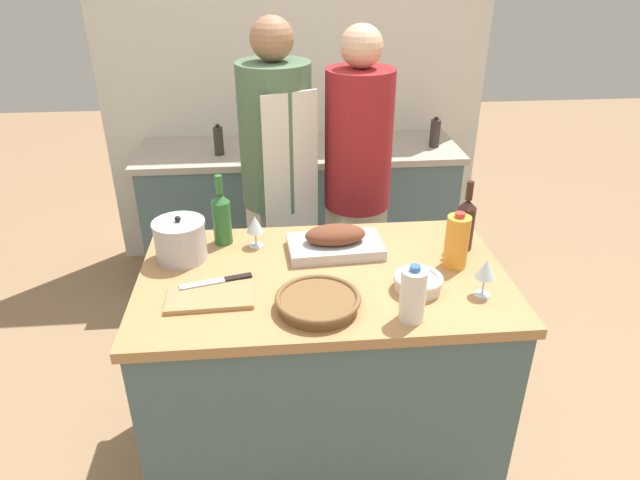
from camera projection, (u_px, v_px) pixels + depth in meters
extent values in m
plane|color=#9E7A56|center=(322.00, 447.00, 2.59)|extent=(12.00, 12.00, 0.00)
cube|color=#4C666B|center=(323.00, 372.00, 2.38)|extent=(1.35, 0.80, 0.88)
cube|color=#B27F4C|center=(323.00, 278.00, 2.17)|extent=(1.39, 0.83, 0.04)
cube|color=#4C666B|center=(300.00, 215.00, 3.79)|extent=(1.95, 0.58, 0.85)
cube|color=#ADA393|center=(299.00, 151.00, 3.58)|extent=(2.01, 0.60, 0.04)
cube|color=silver|center=(295.00, 73.00, 3.70)|extent=(2.51, 0.10, 2.55)
cube|color=#BCBCC1|center=(335.00, 247.00, 2.30)|extent=(0.39, 0.24, 0.04)
ellipsoid|color=brown|center=(335.00, 235.00, 2.28)|extent=(0.25, 0.15, 0.08)
cylinder|color=brown|center=(318.00, 303.00, 1.95)|extent=(0.27, 0.27, 0.04)
torus|color=brown|center=(318.00, 298.00, 1.94)|extent=(0.30, 0.30, 0.02)
cube|color=#AD7F51|center=(210.00, 297.00, 2.00)|extent=(0.31, 0.18, 0.02)
cylinder|color=#B7B7BC|center=(181.00, 242.00, 2.23)|extent=(0.20, 0.20, 0.15)
cylinder|color=#B7B7BC|center=(178.00, 223.00, 2.19)|extent=(0.20, 0.20, 0.01)
sphere|color=black|center=(178.00, 219.00, 2.18)|extent=(0.02, 0.02, 0.02)
cylinder|color=beige|center=(418.00, 284.00, 2.05)|extent=(0.17, 0.17, 0.05)
torus|color=beige|center=(418.00, 278.00, 2.04)|extent=(0.18, 0.18, 0.02)
cylinder|color=orange|center=(457.00, 242.00, 2.16)|extent=(0.09, 0.09, 0.21)
cylinder|color=red|center=(460.00, 215.00, 2.11)|extent=(0.04, 0.04, 0.02)
cylinder|color=white|center=(413.00, 295.00, 1.86)|extent=(0.09, 0.09, 0.19)
cylinder|color=#3360B2|center=(415.00, 268.00, 1.81)|extent=(0.04, 0.04, 0.02)
cylinder|color=#28662D|center=(222.00, 222.00, 2.34)|extent=(0.08, 0.08, 0.18)
cone|color=#28662D|center=(220.00, 198.00, 2.29)|extent=(0.08, 0.08, 0.04)
cylinder|color=#28662D|center=(219.00, 185.00, 2.26)|extent=(0.03, 0.03, 0.08)
cylinder|color=#381E19|center=(465.00, 228.00, 2.30)|extent=(0.07, 0.07, 0.18)
cone|color=#381E19|center=(468.00, 204.00, 2.25)|extent=(0.07, 0.07, 0.04)
cylinder|color=#381E19|center=(470.00, 191.00, 2.22)|extent=(0.03, 0.03, 0.08)
cylinder|color=silver|center=(482.00, 294.00, 2.03)|extent=(0.06, 0.06, 0.00)
cylinder|color=silver|center=(483.00, 286.00, 2.01)|extent=(0.01, 0.01, 0.07)
cone|color=silver|center=(486.00, 269.00, 1.98)|extent=(0.07, 0.07, 0.07)
cylinder|color=silver|center=(256.00, 246.00, 2.35)|extent=(0.06, 0.06, 0.00)
cylinder|color=silver|center=(256.00, 238.00, 2.34)|extent=(0.01, 0.01, 0.06)
cone|color=silver|center=(255.00, 224.00, 2.31)|extent=(0.07, 0.07, 0.07)
cube|color=#B7B7BC|center=(202.00, 284.00, 2.06)|extent=(0.17, 0.07, 0.01)
cube|color=black|center=(238.00, 277.00, 2.10)|extent=(0.10, 0.05, 0.01)
cylinder|color=#332D28|center=(435.00, 133.00, 3.55)|extent=(0.06, 0.06, 0.17)
cylinder|color=black|center=(436.00, 119.00, 3.51)|extent=(0.03, 0.03, 0.02)
cylinder|color=#B28E2D|center=(297.00, 145.00, 3.43)|extent=(0.06, 0.06, 0.12)
cylinder|color=black|center=(297.00, 135.00, 3.40)|extent=(0.03, 0.03, 0.02)
cylinder|color=#332D28|center=(219.00, 141.00, 3.42)|extent=(0.06, 0.06, 0.17)
cylinder|color=black|center=(217.00, 126.00, 3.37)|extent=(0.02, 0.02, 0.02)
cube|color=beige|center=(281.00, 271.00, 3.15)|extent=(0.34, 0.29, 0.84)
cylinder|color=#4C6B4C|center=(276.00, 135.00, 2.79)|extent=(0.36, 0.36, 0.70)
sphere|color=#996B4C|center=(272.00, 39.00, 2.58)|extent=(0.20, 0.20, 0.20)
cube|color=silver|center=(292.00, 185.00, 2.75)|extent=(0.26, 0.12, 0.89)
cube|color=beige|center=(354.00, 272.00, 3.15)|extent=(0.32, 0.27, 0.83)
cylinder|color=maroon|center=(359.00, 140.00, 2.80)|extent=(0.33, 0.33, 0.69)
sphere|color=#DBAD89|center=(362.00, 46.00, 2.59)|extent=(0.20, 0.20, 0.20)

